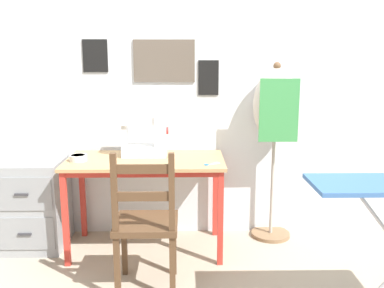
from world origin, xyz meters
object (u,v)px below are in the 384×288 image
Objects in this scene: sewing_machine at (147,137)px; thread_spool_near_machine at (172,155)px; filing_cabinet at (34,203)px; fabric_bowl at (78,158)px; dress_form at (275,113)px; scissors at (209,164)px; wooden_chair at (146,224)px.

sewing_machine is 8.66× the size of thread_spool_near_machine.
thread_spool_near_machine reaches higher than filing_cabinet.
sewing_machine reaches higher than fabric_bowl.
filing_cabinet is at bearing -178.80° from sewing_machine.
filing_cabinet is at bearing -175.88° from dress_form.
scissors is at bearing -7.38° from fabric_bowl.
thread_spool_near_machine is at bearing -167.12° from dress_form.
scissors is at bearing -38.61° from thread_spool_near_machine.
dress_form reaches higher than thread_spool_near_machine.
sewing_machine is at bearing 93.36° from wooden_chair.
sewing_machine is 2.76× the size of fabric_bowl.
dress_form is at bearing 10.46° from fabric_bowl.
fabric_bowl is at bearing 172.62° from scissors.
dress_form is (0.82, 0.19, 0.30)m from thread_spool_near_machine.
wooden_chair is at bearing -136.21° from scissors.
dress_form is (1.01, 0.12, 0.17)m from sewing_machine.
thread_spool_near_machine is 1.16m from filing_cabinet.
sewing_machine is 0.56m from scissors.
thread_spool_near_machine is (0.19, -0.07, -0.13)m from sewing_machine.
dress_form reaches higher than scissors.
wooden_chair is 1.16m from filing_cabinet.
scissors is at bearing 43.79° from wooden_chair.
thread_spool_near_machine reaches higher than scissors.
dress_form reaches higher than wooden_chair.
scissors is 2.91× the size of thread_spool_near_machine.
scissors is 1.44m from filing_cabinet.
thread_spool_near_machine is 0.06× the size of filing_cabinet.
thread_spool_near_machine is at bearing -2.57° from filing_cabinet.
scissors is at bearing -11.03° from filing_cabinet.
wooden_chair is (-0.42, -0.41, -0.29)m from scissors.
wooden_chair is at bearing -103.80° from thread_spool_near_machine.
wooden_chair reaches higher than thread_spool_near_machine.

